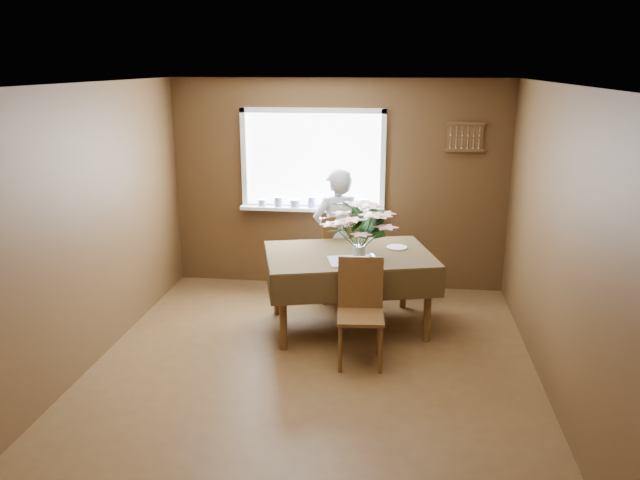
# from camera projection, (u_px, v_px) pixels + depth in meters

# --- Properties ---
(floor) EXTENTS (4.50, 4.50, 0.00)m
(floor) POSITION_uv_depth(u_px,v_px,m) (312.00, 368.00, 5.64)
(floor) COLOR #4E341B
(floor) RESTS_ON ground
(ceiling) EXTENTS (4.50, 4.50, 0.00)m
(ceiling) POSITION_uv_depth(u_px,v_px,m) (311.00, 84.00, 4.96)
(ceiling) COLOR white
(ceiling) RESTS_ON wall_back
(wall_back) EXTENTS (4.00, 0.00, 4.00)m
(wall_back) POSITION_uv_depth(u_px,v_px,m) (338.00, 185.00, 7.45)
(wall_back) COLOR brown
(wall_back) RESTS_ON floor
(wall_front) EXTENTS (4.00, 0.00, 4.00)m
(wall_front) POSITION_uv_depth(u_px,v_px,m) (251.00, 352.00, 3.15)
(wall_front) COLOR brown
(wall_front) RESTS_ON floor
(wall_left) EXTENTS (0.00, 4.50, 4.50)m
(wall_left) POSITION_uv_depth(u_px,v_px,m) (89.00, 227.00, 5.54)
(wall_left) COLOR brown
(wall_left) RESTS_ON floor
(wall_right) EXTENTS (0.00, 4.50, 4.50)m
(wall_right) POSITION_uv_depth(u_px,v_px,m) (556.00, 243.00, 5.06)
(wall_right) COLOR brown
(wall_right) RESTS_ON floor
(window_assembly) EXTENTS (1.72, 0.20, 1.22)m
(window_assembly) POSITION_uv_depth(u_px,v_px,m) (313.00, 178.00, 7.40)
(window_assembly) COLOR white
(window_assembly) RESTS_ON wall_back
(spoon_rack) EXTENTS (0.44, 0.05, 0.33)m
(spoon_rack) POSITION_uv_depth(u_px,v_px,m) (465.00, 137.00, 7.07)
(spoon_rack) COLOR brown
(spoon_rack) RESTS_ON wall_back
(dining_table) EXTENTS (1.89, 1.52, 0.81)m
(dining_table) POSITION_uv_depth(u_px,v_px,m) (349.00, 262.00, 6.33)
(dining_table) COLOR brown
(dining_table) RESTS_ON floor
(chair_far) EXTENTS (0.60, 0.60, 1.02)m
(chair_far) POSITION_uv_depth(u_px,v_px,m) (335.00, 254.00, 7.15)
(chair_far) COLOR brown
(chair_far) RESTS_ON floor
(chair_near) EXTENTS (0.45, 0.45, 0.97)m
(chair_near) POSITION_uv_depth(u_px,v_px,m) (360.00, 306.00, 5.66)
(chair_near) COLOR brown
(chair_near) RESTS_ON floor
(seated_woman) EXTENTS (0.67, 0.59, 1.55)m
(seated_woman) POSITION_uv_depth(u_px,v_px,m) (337.00, 236.00, 7.04)
(seated_woman) COLOR white
(seated_woman) RESTS_ON floor
(flower_bouquet) EXTENTS (0.63, 0.63, 0.54)m
(flower_bouquet) POSITION_uv_depth(u_px,v_px,m) (360.00, 226.00, 5.96)
(flower_bouquet) COLOR white
(flower_bouquet) RESTS_ON dining_table
(side_plate) EXTENTS (0.30, 0.30, 0.01)m
(side_plate) POSITION_uv_depth(u_px,v_px,m) (397.00, 247.00, 6.48)
(side_plate) COLOR white
(side_plate) RESTS_ON dining_table
(table_knife) EXTENTS (0.09, 0.21, 0.00)m
(table_knife) POSITION_uv_depth(u_px,v_px,m) (374.00, 257.00, 6.15)
(table_knife) COLOR silver
(table_knife) RESTS_ON dining_table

